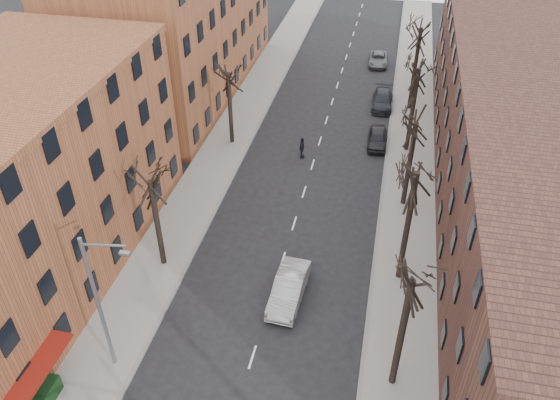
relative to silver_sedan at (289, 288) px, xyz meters
The scene contains 17 objects.
sidewalk_left 20.38m from the silver_sedan, 116.45° to the left, with size 4.00×90.00×0.15m, color gray.
sidewalk_right 19.52m from the silver_sedan, 69.19° to the left, with size 4.00×90.00×0.15m, color gray.
building_left_far 32.73m from the silver_sedan, 122.08° to the left, with size 12.00×28.00×14.00m, color brown.
building_right 20.38m from the silver_sedan, 41.55° to the left, with size 12.00×50.00×10.00m, color #4A2C22.
tree_right_b 8.12m from the silver_sedan, 36.14° to the right, with size 5.20×5.20×10.80m, color black, non-canonical shape.
tree_right_c 7.33m from the silver_sedan, 26.34° to the left, with size 5.20×5.20×11.60m, color black, non-canonical shape.
tree_right_d 13.02m from the silver_sedan, 59.84° to the left, with size 5.20×5.20×10.00m, color black, non-canonical shape.
tree_right_e 20.33m from the silver_sedan, 71.25° to the left, with size 5.20×5.20×10.80m, color black, non-canonical shape.
tree_right_f 28.02m from the silver_sedan, 76.52° to the left, with size 5.20×5.20×11.60m, color black, non-canonical shape.
tree_left_a 8.80m from the silver_sedan, behind, with size 5.20×5.20×9.50m, color black, non-canonical shape.
tree_left_b 19.31m from the silver_sedan, 116.71° to the left, with size 5.20×5.20×9.50m, color black, non-canonical shape.
streetlight 11.36m from the silver_sedan, 140.12° to the right, with size 2.45×0.22×9.03m.
silver_sedan is the anchor object (origin of this frame).
parked_car_near 20.00m from the silver_sedan, 78.62° to the left, with size 1.65×4.09×1.40m, color black.
parked_car_mid 27.51m from the silver_sedan, 81.86° to the left, with size 1.97×4.84×1.41m, color #212229.
parked_car_far 37.89m from the silver_sedan, 85.87° to the left, with size 2.05×4.44×1.24m, color #5C6064.
pedestrian_crossing 16.34m from the silver_sedan, 97.65° to the left, with size 1.12×0.46×1.90m, color black.
Camera 1 is at (5.53, -6.21, 24.92)m, focal length 35.00 mm.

